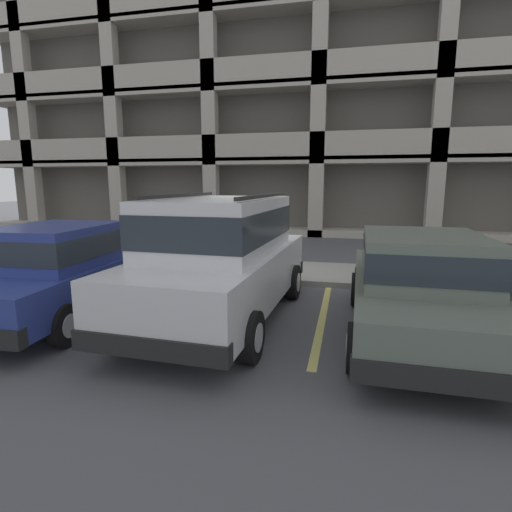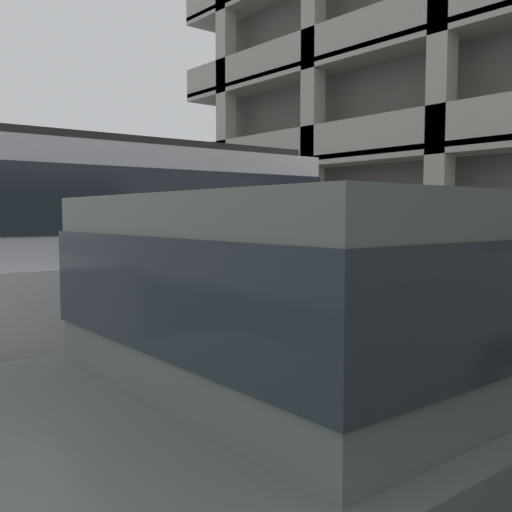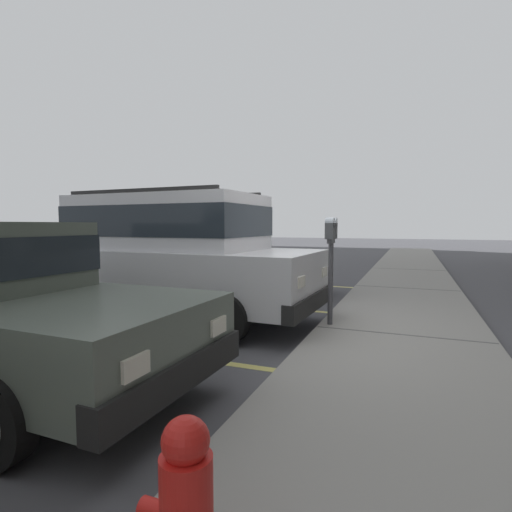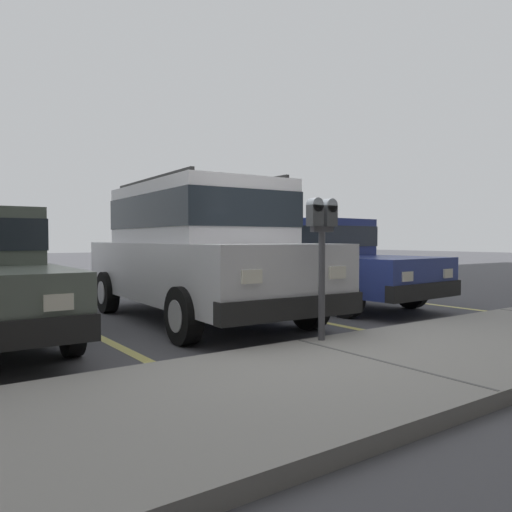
{
  "view_description": "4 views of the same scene",
  "coord_description": "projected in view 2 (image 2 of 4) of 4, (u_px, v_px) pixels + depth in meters",
  "views": [
    {
      "loc": [
        1.83,
        -8.23,
        2.19
      ],
      "look_at": [
        0.11,
        -0.82,
        0.81
      ],
      "focal_mm": 28.0,
      "sensor_mm": 36.0,
      "label": 1
    },
    {
      "loc": [
        4.25,
        -4.45,
        1.48
      ],
      "look_at": [
        -0.2,
        -0.76,
        1.05
      ],
      "focal_mm": 40.0,
      "sensor_mm": 36.0,
      "label": 2
    },
    {
      "loc": [
        5.31,
        1.4,
        1.52
      ],
      "look_at": [
        -0.06,
        -0.71,
        1.06
      ],
      "focal_mm": 28.0,
      "sensor_mm": 36.0,
      "label": 3
    },
    {
      "loc": [
        3.39,
        4.21,
        1.19
      ],
      "look_at": [
        -0.28,
        -0.96,
        0.97
      ],
      "focal_mm": 35.0,
      "sensor_mm": 36.0,
      "label": 4
    }
  ],
  "objects": [
    {
      "name": "silver_suv",
      "position": [
        128.0,
        260.0,
        4.81
      ],
      "size": [
        2.17,
        4.86,
        2.03
      ],
      "rotation": [
        0.0,
        0.0,
        -0.04
      ],
      "color": "silver",
      "rests_on": "ground_plane"
    },
    {
      "name": "ground_plane",
      "position": [
        321.0,
        355.0,
        6.21
      ],
      "size": [
        80.0,
        80.0,
        0.1
      ],
      "color": "#4C4C51"
    },
    {
      "name": "sidewalk",
      "position": [
        395.0,
        329.0,
        7.03
      ],
      "size": [
        40.0,
        2.2,
        0.12
      ],
      "color": "gray",
      "rests_on": "ground_plane"
    },
    {
      "name": "parking_meter_near",
      "position": [
        331.0,
        236.0,
        6.49
      ],
      "size": [
        0.35,
        0.12,
        1.49
      ],
      "color": "#47474C",
      "rests_on": "sidewalk"
    },
    {
      "name": "parking_stall_lines",
      "position": [
        334.0,
        415.0,
        4.18
      ],
      "size": [
        11.9,
        4.8,
        0.01
      ],
      "color": "#DBD16B",
      "rests_on": "ground_plane"
    },
    {
      "name": "dark_hatchback",
      "position": [
        403.0,
        368.0,
        2.43
      ],
      "size": [
        1.92,
        4.52,
        1.54
      ],
      "rotation": [
        0.0,
        0.0,
        -0.02
      ],
      "color": "#5B665B",
      "rests_on": "ground_plane"
    }
  ]
}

